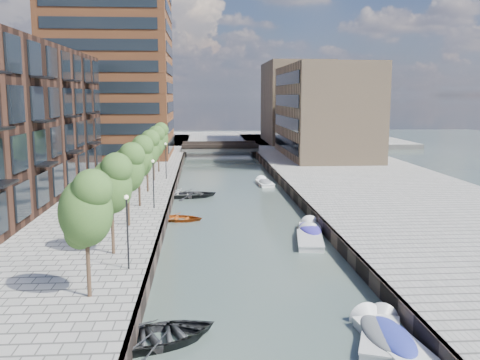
{
  "coord_description": "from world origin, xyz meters",
  "views": [
    {
      "loc": [
        -3.12,
        -20.56,
        10.41
      ],
      "look_at": [
        0.0,
        22.86,
        3.5
      ],
      "focal_mm": 40.0,
      "sensor_mm": 36.0,
      "label": 1
    }
  ],
  "objects": [
    {
      "name": "tower",
      "position": [
        -17.0,
        65.0,
        16.0
      ],
      "size": [
        18.0,
        18.0,
        30.0
      ],
      "primitive_type": "cube",
      "color": "brown",
      "rests_on": "quay_left"
    },
    {
      "name": "motorboat_1",
      "position": [
        4.54,
        0.79,
        0.18
      ],
      "size": [
        3.02,
        4.76,
        1.5
      ],
      "color": "#B3B3B1",
      "rests_on": "ground"
    },
    {
      "name": "water",
      "position": [
        0.0,
        40.0,
        0.0
      ],
      "size": [
        300.0,
        300.0,
        0.0
      ],
      "primitive_type": "plane",
      "color": "#38473F",
      "rests_on": "ground"
    },
    {
      "name": "sloop_4",
      "position": [
        -4.12,
        33.84,
        0.0
      ],
      "size": [
        5.61,
        4.5,
        1.03
      ],
      "primitive_type": "imported",
      "rotation": [
        0.0,
        0.0,
        1.77
      ],
      "color": "black",
      "rests_on": "ground"
    },
    {
      "name": "sloop_0",
      "position": [
        -4.94,
        1.0,
        0.0
      ],
      "size": [
        6.18,
        5.46,
        1.06
      ],
      "primitive_type": "imported",
      "rotation": [
        0.0,
        0.0,
        2.0
      ],
      "color": "black",
      "rests_on": "ground"
    },
    {
      "name": "tree_1",
      "position": [
        -8.5,
        11.0,
        5.31
      ],
      "size": [
        2.5,
        2.5,
        5.95
      ],
      "color": "#382619",
      "rests_on": "quay_left"
    },
    {
      "name": "lamp_1",
      "position": [
        -7.2,
        24.0,
        3.51
      ],
      "size": [
        0.24,
        0.24,
        4.12
      ],
      "color": "black",
      "rests_on": "quay_left"
    },
    {
      "name": "sloop_2",
      "position": [
        -5.12,
        23.54,
        0.0
      ],
      "size": [
        4.48,
        3.56,
        0.83
      ],
      "primitive_type": "imported",
      "rotation": [
        0.0,
        0.0,
        1.38
      ],
      "color": "#A54412",
      "rests_on": "ground"
    },
    {
      "name": "motorboat_2",
      "position": [
        4.58,
        16.4,
        0.1
      ],
      "size": [
        2.5,
        5.29,
        1.69
      ],
      "color": "#B6B6B4",
      "rests_on": "ground"
    },
    {
      "name": "quay_right",
      "position": [
        16.0,
        40.0,
        0.5
      ],
      "size": [
        20.0,
        140.0,
        1.0
      ],
      "primitive_type": "cube",
      "color": "gray",
      "rests_on": "ground"
    },
    {
      "name": "tree_5",
      "position": [
        -8.5,
        39.0,
        5.31
      ],
      "size": [
        2.5,
        2.5,
        5.95
      ],
      "color": "#382619",
      "rests_on": "quay_left"
    },
    {
      "name": "quay_wall_left",
      "position": [
        -6.1,
        40.0,
        0.5
      ],
      "size": [
        0.25,
        140.0,
        1.0
      ],
      "primitive_type": "cube",
      "color": "#332823",
      "rests_on": "ground"
    },
    {
      "name": "tree_2",
      "position": [
        -8.5,
        18.0,
        5.31
      ],
      "size": [
        2.5,
        2.5,
        5.95
      ],
      "color": "#382619",
      "rests_on": "quay_left"
    },
    {
      "name": "motorboat_3",
      "position": [
        5.08,
        18.74,
        0.2
      ],
      "size": [
        2.56,
        5.06,
        1.61
      ],
      "color": "silver",
      "rests_on": "ground"
    },
    {
      "name": "tan_block_far",
      "position": [
        16.0,
        88.0,
        9.0
      ],
      "size": [
        12.0,
        20.0,
        16.0
      ],
      "primitive_type": "cube",
      "color": "#987C5D",
      "rests_on": "quay_right"
    },
    {
      "name": "quay_wall_right",
      "position": [
        6.1,
        40.0,
        0.5
      ],
      "size": [
        0.25,
        140.0,
        1.0
      ],
      "primitive_type": "cube",
      "color": "#332823",
      "rests_on": "ground"
    },
    {
      "name": "motorboat_0",
      "position": [
        4.71,
        0.46,
        0.2
      ],
      "size": [
        2.29,
        5.03,
        1.62
      ],
      "color": "silver",
      "rests_on": "ground"
    },
    {
      "name": "sloop_3",
      "position": [
        -5.4,
        34.32,
        0.0
      ],
      "size": [
        5.11,
        3.81,
        1.01
      ],
      "primitive_type": "imported",
      "rotation": [
        0.0,
        0.0,
        1.5
      ],
      "color": "#B1B1AF",
      "rests_on": "ground"
    },
    {
      "name": "motorboat_4",
      "position": [
        4.2,
        41.26,
        0.18
      ],
      "size": [
        1.88,
        4.55,
        1.48
      ],
      "color": "white",
      "rests_on": "ground"
    },
    {
      "name": "far_closure",
      "position": [
        0.0,
        100.0,
        0.5
      ],
      "size": [
        80.0,
        40.0,
        1.0
      ],
      "primitive_type": "cube",
      "color": "gray",
      "rests_on": "ground"
    },
    {
      "name": "lamp_0",
      "position": [
        -7.2,
        8.0,
        3.51
      ],
      "size": [
        0.24,
        0.24,
        4.12
      ],
      "color": "black",
      "rests_on": "quay_left"
    },
    {
      "name": "tree_4",
      "position": [
        -8.5,
        32.0,
        5.31
      ],
      "size": [
        2.5,
        2.5,
        5.95
      ],
      "color": "#382619",
      "rests_on": "quay_left"
    },
    {
      "name": "bridge",
      "position": [
        0.0,
        72.0,
        1.39
      ],
      "size": [
        13.0,
        6.0,
        1.3
      ],
      "color": "gray",
      "rests_on": "ground"
    },
    {
      "name": "sloop_1",
      "position": [
        -5.4,
        1.0,
        0.0
      ],
      "size": [
        5.27,
        4.09,
        1.0
      ],
      "primitive_type": "imported",
      "rotation": [
        0.0,
        0.0,
        1.71
      ],
      "color": "#232425",
      "rests_on": "ground"
    },
    {
      "name": "lamp_2",
      "position": [
        -7.2,
        40.0,
        3.51
      ],
      "size": [
        0.24,
        0.24,
        4.12
      ],
      "color": "black",
      "rests_on": "quay_left"
    },
    {
      "name": "tan_block_near",
      "position": [
        16.0,
        62.0,
        8.0
      ],
      "size": [
        12.0,
        25.0,
        14.0
      ],
      "primitive_type": "cube",
      "color": "#987C5D",
      "rests_on": "quay_right"
    },
    {
      "name": "tree_0",
      "position": [
        -8.5,
        4.0,
        5.31
      ],
      "size": [
        2.5,
        2.5,
        5.95
      ],
      "color": "#382619",
      "rests_on": "quay_left"
    },
    {
      "name": "tree_3",
      "position": [
        -8.5,
        25.0,
        5.31
      ],
      "size": [
        2.5,
        2.5,
        5.95
      ],
      "color": "#382619",
      "rests_on": "quay_left"
    },
    {
      "name": "tree_6",
      "position": [
        -8.5,
        46.0,
        5.31
      ],
      "size": [
        2.5,
        2.5,
        5.95
      ],
      "color": "#382619",
      "rests_on": "quay_left"
    },
    {
      "name": "car",
      "position": [
        11.4,
        64.84,
        1.59
      ],
      "size": [
        2.07,
        3.7,
        1.19
      ],
      "primitive_type": "imported",
      "rotation": [
        0.0,
        0.0,
        0.2
      ],
      "color": "#AFB1B4",
      "rests_on": "quay_right"
    },
    {
      "name": "apartment_block",
      "position": [
        -20.0,
        30.0,
        8.0
      ],
      "size": [
        8.0,
        38.0,
        14.0
      ],
      "primitive_type": "cube",
      "color": "black",
      "rests_on": "quay_left"
    }
  ]
}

